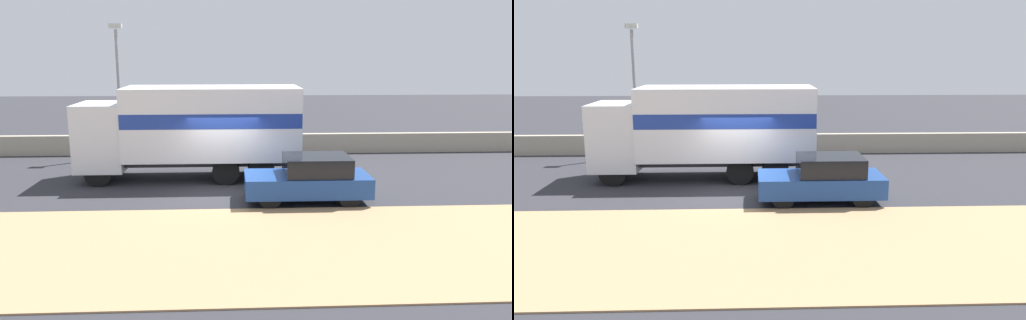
% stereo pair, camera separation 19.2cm
% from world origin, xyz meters
% --- Properties ---
extents(ground_plane, '(80.00, 80.00, 0.00)m').
position_xyz_m(ground_plane, '(0.00, 0.00, 0.00)').
color(ground_plane, '#2D2D33').
extents(dirt_shoulder_foreground, '(60.00, 6.09, 0.04)m').
position_xyz_m(dirt_shoulder_foreground, '(0.00, -5.06, 0.02)').
color(dirt_shoulder_foreground, tan).
rests_on(dirt_shoulder_foreground, ground_plane).
extents(stone_wall_backdrop, '(60.00, 0.35, 0.93)m').
position_xyz_m(stone_wall_backdrop, '(0.00, 6.78, 0.46)').
color(stone_wall_backdrop, '#A39984').
rests_on(stone_wall_backdrop, ground_plane).
extents(street_lamp, '(0.56, 0.28, 5.98)m').
position_xyz_m(street_lamp, '(-4.77, 6.34, 3.52)').
color(street_lamp, gray).
rests_on(street_lamp, ground_plane).
extents(box_truck, '(8.22, 2.59, 3.48)m').
position_xyz_m(box_truck, '(-1.05, 2.03, 2.02)').
color(box_truck, silver).
rests_on(box_truck, ground_plane).
extents(car_hatchback, '(3.98, 1.78, 1.50)m').
position_xyz_m(car_hatchback, '(2.79, -1.18, 0.75)').
color(car_hatchback, navy).
rests_on(car_hatchback, ground_plane).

